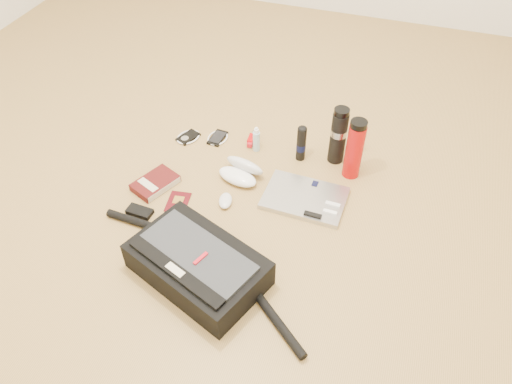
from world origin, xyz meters
TOP-DOWN VIEW (x-y plane):
  - ground at (0.00, 0.00)m, footprint 4.00×4.00m
  - messenger_bag at (-0.04, -0.30)m, footprint 0.92×0.46m
  - laptop at (0.23, 0.19)m, footprint 0.34×0.24m
  - book at (-0.40, 0.07)m, footprint 0.19×0.22m
  - passport at (-0.27, 0.01)m, footprint 0.10×0.13m
  - mouse at (-0.08, 0.07)m, footprint 0.08×0.10m
  - sunglasses_case at (-0.07, 0.24)m, footprint 0.21×0.19m
  - ipod at (-0.40, 0.42)m, footprint 0.12×0.12m
  - phone at (-0.27, 0.46)m, footprint 0.10×0.12m
  - inhaler at (-0.10, 0.50)m, footprint 0.04×0.11m
  - spray_bottle at (-0.07, 0.44)m, footprint 0.04×0.04m
  - aerosol_can at (0.14, 0.45)m, footprint 0.05×0.05m
  - thermos_black at (0.30, 0.49)m, footprint 0.09×0.09m
  - thermos_red at (0.38, 0.42)m, footprint 0.09×0.09m

SIDE VIEW (x-z plane):
  - ground at x=0.00m, z-range 0.00..0.00m
  - passport at x=-0.27m, z-range 0.00..0.01m
  - phone at x=-0.27m, z-range 0.00..0.01m
  - ipod at x=-0.40m, z-range 0.00..0.01m
  - laptop at x=0.23m, z-range 0.00..0.03m
  - inhaler at x=-0.10m, z-range 0.00..0.03m
  - mouse at x=-0.08m, z-range 0.00..0.03m
  - book at x=-0.40m, z-range 0.00..0.03m
  - sunglasses_case at x=-0.07m, z-range -0.02..0.09m
  - spray_bottle at x=-0.07m, z-range -0.01..0.12m
  - messenger_bag at x=-0.04m, z-range -0.01..0.13m
  - aerosol_can at x=0.14m, z-range 0.00..0.18m
  - thermos_black at x=0.30m, z-range 0.00..0.28m
  - thermos_red at x=0.38m, z-range 0.00..0.29m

